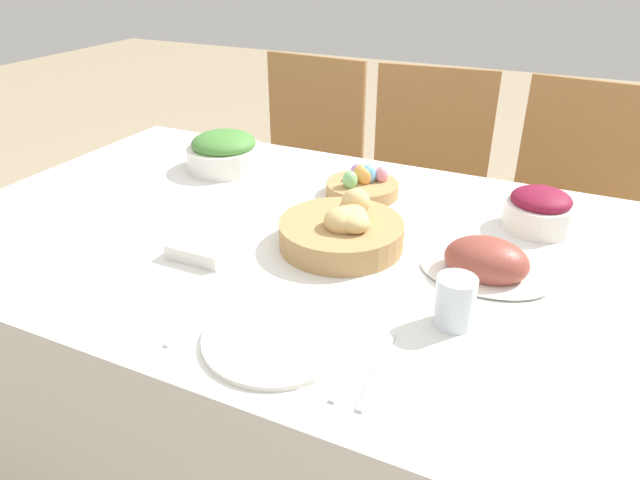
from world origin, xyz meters
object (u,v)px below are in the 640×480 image
spoon (378,370)px  green_salad_bowl (224,152)px  drinking_cup (455,301)px  butter_dish (201,250)px  fork (203,317)px  chair_far_center (421,201)px  egg_basket (363,185)px  ham_platter (486,263)px  dinner_plate (276,338)px  knife (359,364)px  bread_basket (343,229)px  chair_far_left (300,180)px  chair_far_right (565,227)px  beet_salad_bowl (539,210)px

spoon → green_salad_bowl: bearing=133.8°
drinking_cup → butter_dish: size_ratio=0.72×
green_salad_bowl → fork: size_ratio=1.14×
chair_far_center → butter_dish: 1.08m
spoon → butter_dish: butter_dish is taller
egg_basket → ham_platter: same height
fork → drinking_cup: (0.40, 0.17, 0.04)m
chair_far_center → dinner_plate: size_ratio=3.95×
chair_far_center → ham_platter: bearing=-71.8°
chair_far_center → knife: chair_far_center is taller
bread_basket → butter_dish: bread_basket is taller
spoon → fork: bearing=176.1°
bread_basket → spoon: size_ratio=1.43×
butter_dish → spoon: bearing=-21.3°
knife → spoon: same height
chair_far_center → knife: 1.25m
ham_platter → green_salad_bowl: bearing=160.5°
chair_far_left → dinner_plate: 1.36m
chair_far_right → ham_platter: size_ratio=3.85×
green_salad_bowl → ham_platter: bearing=-19.5°
dinner_plate → spoon: dinner_plate is taller
fork → chair_far_right: bearing=69.1°
beet_salad_bowl → green_salad_bowl: size_ratio=0.73×
chair_far_left → green_salad_bowl: bearing=-80.2°
egg_basket → ham_platter: size_ratio=0.74×
chair_far_right → egg_basket: chair_far_right is taller
chair_far_left → knife: size_ratio=5.19×
beet_salad_bowl → dinner_plate: 0.71m
dinner_plate → spoon: (0.18, 0.00, -0.00)m
chair_far_right → bread_basket: size_ratio=3.63×
chair_far_center → butter_dish: (-0.19, -1.03, 0.27)m
bread_basket → egg_basket: (-0.06, 0.28, -0.01)m
green_salad_bowl → drinking_cup: size_ratio=2.34×
green_salad_bowl → spoon: green_salad_bowl is taller
chair_far_center → egg_basket: 0.64m
egg_basket → dinner_plate: (0.09, -0.63, -0.02)m
chair_far_right → fork: (-0.56, -1.20, 0.26)m
beet_salad_bowl → butter_dish: 0.76m
green_salad_bowl → spoon: bearing=-42.3°
chair_far_right → green_salad_bowl: chair_far_right is taller
ham_platter → knife: 0.38m
green_salad_bowl → egg_basket: bearing=-1.3°
spoon → ham_platter: bearing=71.3°
fork → drinking_cup: 0.44m
chair_far_left → beet_salad_bowl: (0.91, -0.59, 0.30)m
bread_basket → butter_dish: 0.30m
ham_platter → green_salad_bowl: (-0.79, 0.28, 0.02)m
bread_basket → egg_basket: 0.28m
fork → spoon: size_ratio=1.00×
chair_far_center → chair_far_right: bearing=-4.6°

